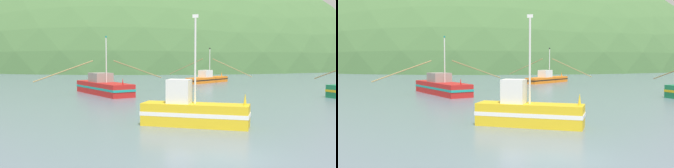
{
  "view_description": "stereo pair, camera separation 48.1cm",
  "coord_description": "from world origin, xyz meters",
  "views": [
    {
      "loc": [
        -4.59,
        -14.94,
        4.17
      ],
      "look_at": [
        1.22,
        24.21,
        1.4
      ],
      "focal_mm": 39.88,
      "sensor_mm": 36.0,
      "label": 1
    },
    {
      "loc": [
        -4.11,
        -15.01,
        4.17
      ],
      "look_at": [
        1.22,
        24.21,
        1.4
      ],
      "focal_mm": 39.88,
      "sensor_mm": 36.0,
      "label": 2
    }
  ],
  "objects": [
    {
      "name": "hill_far_right",
      "position": [
        -61.45,
        219.33,
        0.0
      ],
      "size": [
        139.66,
        111.73,
        75.22
      ],
      "primitive_type": "ellipsoid",
      "color": "#516B38",
      "rests_on": "ground"
    },
    {
      "name": "fishing_boat_yellow",
      "position": [
        0.26,
        7.22,
        0.89
      ],
      "size": [
        6.71,
        4.3,
        6.78
      ],
      "rotation": [
        0.0,
        0.0,
        5.86
      ],
      "color": "gold",
      "rests_on": "ground"
    },
    {
      "name": "fishing_boat_orange",
      "position": [
        11.18,
        46.22,
        0.67
      ],
      "size": [
        11.06,
        12.47,
        5.88
      ],
      "rotation": [
        0.0,
        0.0,
        0.72
      ],
      "color": "orange",
      "rests_on": "ground"
    },
    {
      "name": "ground_plane",
      "position": [
        0.0,
        0.0,
        0.0
      ],
      "size": [
        600.0,
        600.0,
        0.0
      ],
      "primitive_type": "plane",
      "color": "slate"
    },
    {
      "name": "fishing_boat_red",
      "position": [
        -5.68,
        28.56,
        0.85
      ],
      "size": [
        14.35,
        10.92,
        6.64
      ],
      "rotation": [
        0.0,
        0.0,
        5.14
      ],
      "color": "red",
      "rests_on": "ground"
    },
    {
      "name": "hill_far_center",
      "position": [
        14.78,
        142.93,
        0.0
      ],
      "size": [
        168.7,
        134.96,
        85.76
      ],
      "primitive_type": "ellipsoid",
      "color": "#47703D",
      "rests_on": "ground"
    },
    {
      "name": "hill_mid_left",
      "position": [
        81.31,
        176.73,
        0.0
      ],
      "size": [
        80.92,
        64.73,
        40.38
      ],
      "primitive_type": "ellipsoid",
      "color": "#47703D",
      "rests_on": "ground"
    },
    {
      "name": "hill_far_left",
      "position": [
        -36.86,
        188.1,
        0.0
      ],
      "size": [
        146.71,
        117.37,
        66.36
      ],
      "primitive_type": "ellipsoid",
      "color": "#516B38",
      "rests_on": "ground"
    }
  ]
}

